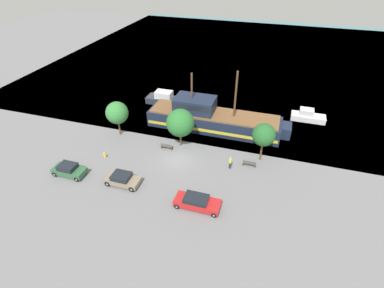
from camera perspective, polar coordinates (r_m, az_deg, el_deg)
name	(u,v)px	position (r m, az deg, el deg)	size (l,w,h in m)	color
ground_plane	(178,158)	(39.03, -2.69, -2.72)	(160.00, 160.00, 0.00)	slate
water_surface	(238,55)	(77.59, 8.68, 16.42)	(80.00, 80.00, 0.00)	teal
pirate_ship	(212,118)	(44.54, 3.74, 4.92)	(20.79, 4.70, 9.29)	#192338
moored_boat_dockside	(166,99)	(52.25, -4.92, 8.52)	(7.07, 2.45, 2.17)	#2D333D
moored_boat_outer	(308,116)	(50.36, 21.18, 4.98)	(5.15, 1.99, 1.86)	silver
parked_car_curb_front	(122,179)	(35.66, -13.10, -6.55)	(4.02, 1.99, 1.38)	#7F705B
parked_car_curb_mid	(197,202)	(32.10, 1.00, -11.01)	(4.88, 1.95, 1.38)	#B21E1E
parked_car_curb_rear	(69,170)	(38.90, -22.39, -4.57)	(3.96, 1.88, 1.46)	#2D5B38
fire_hydrant	(105,155)	(40.53, -16.31, -1.98)	(0.42, 0.25, 0.76)	yellow
bench_promenade_east	(249,163)	(38.09, 10.87, -3.66)	(1.65, 0.45, 0.85)	#4C4742
bench_promenade_west	(167,146)	(40.54, -4.85, -0.47)	(1.58, 0.45, 0.85)	#4C4742
pedestrian_walking_near	(230,163)	(37.17, 7.30, -3.54)	(0.32, 0.32, 1.69)	#232838
tree_row_east	(117,113)	(43.23, -14.09, 5.78)	(3.16, 3.16, 5.13)	brown
tree_row_mideast	(180,123)	(39.53, -2.25, 4.04)	(3.74, 3.74, 5.44)	brown
tree_row_midwest	(264,135)	(37.68, 13.52, 1.70)	(2.89, 2.89, 5.22)	brown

